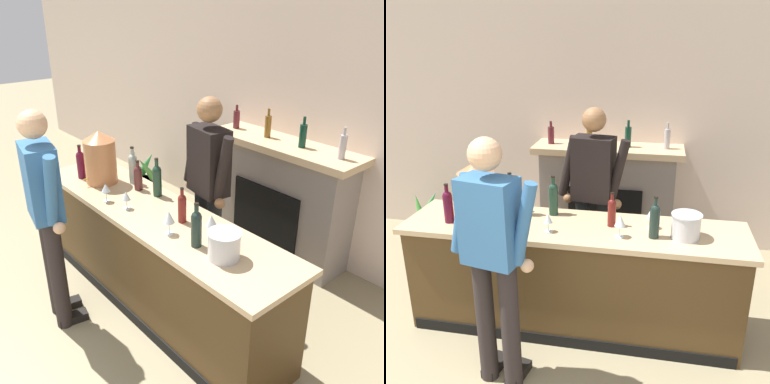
{
  "view_description": "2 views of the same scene",
  "coord_description": "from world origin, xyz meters",
  "views": [
    {
      "loc": [
        2.44,
        0.63,
        2.52
      ],
      "look_at": [
        -0.02,
        2.73,
        1.04
      ],
      "focal_mm": 40.0,
      "sensor_mm": 36.0,
      "label": 1
    },
    {
      "loc": [
        0.51,
        -0.65,
        2.38
      ],
      "look_at": [
        -0.17,
        2.92,
        1.04
      ],
      "focal_mm": 40.0,
      "sensor_mm": 36.0,
      "label": 2
    }
  ],
  "objects": [
    {
      "name": "fireplace_stone",
      "position": [
        -0.02,
        3.93,
        0.62
      ],
      "size": [
        1.64,
        0.52,
        1.52
      ],
      "color": "gray",
      "rests_on": "ground_plane"
    },
    {
      "name": "wine_glass_back_row",
      "position": [
        0.27,
        2.26,
        1.08
      ],
      "size": [
        0.08,
        0.08,
        0.19
      ],
      "color": "silver",
      "rests_on": "bar_counter"
    },
    {
      "name": "wall_back_panel",
      "position": [
        0.0,
        4.19,
        1.38
      ],
      "size": [
        12.0,
        0.07,
        2.75
      ],
      "color": "beige",
      "rests_on": "ground_plane"
    },
    {
      "name": "wine_bottle_chardonnay_pale",
      "position": [
        -1.12,
        2.29,
        1.09
      ],
      "size": [
        0.08,
        0.08,
        0.33
      ],
      "color": "#4C0E26",
      "rests_on": "bar_counter"
    },
    {
      "name": "person_customer",
      "position": [
        -0.5,
        1.67,
        1.01
      ],
      "size": [
        0.65,
        0.36,
        1.81
      ],
      "color": "#2B2423",
      "rests_on": "ground_plane"
    },
    {
      "name": "ice_bucket_steel",
      "position": [
        0.76,
        2.34,
        1.04
      ],
      "size": [
        0.23,
        0.23,
        0.19
      ],
      "color": "silver",
      "rests_on": "bar_counter"
    },
    {
      "name": "wine_bottle_burgundy_dark",
      "position": [
        -0.7,
        2.6,
        1.1
      ],
      "size": [
        0.08,
        0.08,
        0.35
      ],
      "color": "#ADBAAC",
      "rests_on": "bar_counter"
    },
    {
      "name": "wine_glass_front_right",
      "position": [
        -0.5,
        2.2,
        1.06
      ],
      "size": [
        0.07,
        0.07,
        0.16
      ],
      "color": "silver",
      "rests_on": "bar_counter"
    },
    {
      "name": "bar_counter",
      "position": [
        -0.11,
        2.4,
        0.47
      ],
      "size": [
        2.76,
        0.67,
        0.94
      ],
      "color": "#4B351A",
      "rests_on": "ground_plane"
    },
    {
      "name": "wine_bottle_riesling_slim",
      "position": [
        0.19,
        2.45,
        1.07
      ],
      "size": [
        0.07,
        0.07,
        0.28
      ],
      "color": "maroon",
      "rests_on": "bar_counter"
    },
    {
      "name": "person_bartender",
      "position": [
        -0.04,
        2.93,
        1.0
      ],
      "size": [
        0.65,
        0.35,
        1.81
      ],
      "color": "#202527",
      "rests_on": "ground_plane"
    },
    {
      "name": "wine_bottle_merlot_tall",
      "position": [
        0.52,
        2.31,
        1.09
      ],
      "size": [
        0.08,
        0.08,
        0.33
      ],
      "color": "#1B2B26",
      "rests_on": "bar_counter"
    },
    {
      "name": "wine_glass_mid_counter",
      "position": [
        0.5,
        2.47,
        1.07
      ],
      "size": [
        0.08,
        0.08,
        0.18
      ],
      "color": "silver",
      "rests_on": "bar_counter"
    },
    {
      "name": "wine_bottle_cabernet_heavy",
      "position": [
        -0.54,
        2.54,
        1.07
      ],
      "size": [
        0.08,
        0.08,
        0.27
      ],
      "color": "#522524",
      "rests_on": "bar_counter"
    },
    {
      "name": "wine_glass_near_bucket",
      "position": [
        -0.28,
        2.25,
        1.05
      ],
      "size": [
        0.07,
        0.07,
        0.15
      ],
      "color": "silver",
      "rests_on": "bar_counter"
    },
    {
      "name": "copper_dispenser",
      "position": [
        -0.9,
        2.38,
        1.19
      ],
      "size": [
        0.3,
        0.33,
        0.49
      ],
      "color": "#C17949",
      "rests_on": "bar_counter"
    },
    {
      "name": "wine_bottle_rose_blush",
      "position": [
        -0.32,
        2.59,
        1.1
      ],
      "size": [
        0.08,
        0.08,
        0.34
      ],
      "color": "#1B3829",
      "rests_on": "bar_counter"
    },
    {
      "name": "potted_plant_corner",
      "position": [
        -2.13,
        3.65,
        0.24
      ],
      "size": [
        0.39,
        0.43,
        0.64
      ],
      "color": "#444D3F",
      "rests_on": "ground_plane"
    }
  ]
}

